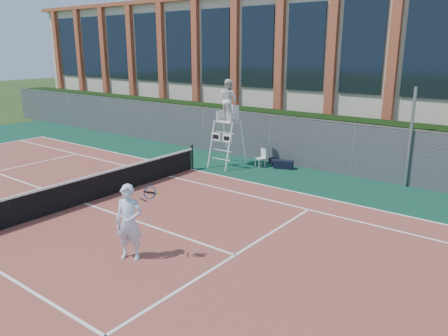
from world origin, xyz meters
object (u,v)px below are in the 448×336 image
Objects in this scene: plastic_chair at (262,156)px; tennis_player at (129,222)px; umpire_chair at (228,102)px; steel_pole at (410,138)px.

plastic_chair is 0.43× the size of tennis_player.
plastic_chair is 9.76m from tennis_player.
tennis_player is (3.51, -8.78, -1.86)m from umpire_chair.
steel_pole reaches higher than tennis_player.
umpire_chair is (-7.30, -1.65, 0.96)m from steel_pole.
plastic_chair is at bearing 28.50° from umpire_chair.
steel_pole reaches higher than plastic_chair.
steel_pole is 1.96× the size of tennis_player.
umpire_chair is 2.82m from plastic_chair.
steel_pole is at bearing 12.72° from umpire_chair.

